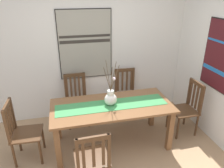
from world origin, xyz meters
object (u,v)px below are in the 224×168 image
(chair_1, at_px, (187,107))
(chair_4, at_px, (126,93))
(chair_2, at_px, (92,159))
(chair_0, at_px, (77,99))
(centerpiece_vase, at_px, (111,98))
(dining_table, at_px, (112,111))
(painting_on_back_wall, at_px, (85,45))
(painting_on_side_wall, at_px, (223,57))
(chair_3, at_px, (22,131))

(chair_1, xyz_separation_m, chair_4, (-0.85, 0.81, -0.00))
(chair_2, relative_size, chair_4, 0.96)
(chair_0, height_order, chair_2, chair_0)
(centerpiece_vase, height_order, chair_4, centerpiece_vase)
(centerpiece_vase, height_order, chair_1, centerpiece_vase)
(chair_1, distance_m, chair_4, 1.18)
(dining_table, xyz_separation_m, chair_4, (0.49, 0.84, -0.14))
(chair_1, bearing_deg, chair_4, 136.41)
(painting_on_back_wall, bearing_deg, chair_4, -17.73)
(dining_table, height_order, painting_on_side_wall, painting_on_side_wall)
(painting_on_back_wall, bearing_deg, chair_3, -135.13)
(centerpiece_vase, distance_m, chair_4, 1.05)
(centerpiece_vase, xyz_separation_m, painting_on_side_wall, (1.69, -0.17, 0.57))
(chair_2, relative_size, painting_on_side_wall, 0.83)
(painting_on_side_wall, bearing_deg, chair_2, -163.89)
(chair_3, bearing_deg, centerpiece_vase, 1.00)
(chair_4, bearing_deg, chair_2, -119.73)
(chair_0, distance_m, chair_4, 0.98)
(painting_on_side_wall, bearing_deg, dining_table, 174.17)
(chair_4, bearing_deg, painting_on_back_wall, 162.27)
(chair_3, relative_size, painting_on_side_wall, 0.88)
(painting_on_side_wall, bearing_deg, chair_0, 155.78)
(chair_1, bearing_deg, chair_2, -155.49)
(centerpiece_vase, xyz_separation_m, chair_1, (1.36, 0.03, -0.37))
(centerpiece_vase, xyz_separation_m, chair_4, (0.51, 0.84, -0.37))
(chair_3, xyz_separation_m, painting_on_back_wall, (1.10, 1.10, 0.94))
(dining_table, xyz_separation_m, painting_on_back_wall, (-0.24, 1.08, 0.80))
(chair_2, bearing_deg, chair_0, 91.79)
(dining_table, bearing_deg, painting_on_back_wall, 102.43)
(dining_table, xyz_separation_m, chair_1, (1.35, 0.03, -0.14))
(chair_0, xyz_separation_m, chair_4, (0.98, 0.04, -0.01))
(centerpiece_vase, distance_m, painting_on_back_wall, 1.24)
(chair_2, bearing_deg, centerpiece_vase, 61.88)
(centerpiece_vase, bearing_deg, chair_1, 1.16)
(chair_2, distance_m, chair_3, 1.18)
(chair_2, bearing_deg, dining_table, 60.92)
(chair_2, xyz_separation_m, painting_on_side_wall, (2.11, 0.61, 0.96))
(chair_1, height_order, chair_3, chair_1)
(chair_0, xyz_separation_m, painting_on_side_wall, (2.16, -0.97, 0.94))
(chair_0, distance_m, chair_2, 1.58)
(chair_0, xyz_separation_m, chair_2, (0.05, -1.58, -0.02))
(dining_table, distance_m, chair_0, 0.95)
(chair_3, height_order, painting_on_side_wall, painting_on_side_wall)
(chair_4, bearing_deg, chair_0, -177.51)
(centerpiece_vase, relative_size, painting_on_side_wall, 0.65)
(chair_1, relative_size, chair_4, 1.01)
(dining_table, relative_size, chair_2, 2.06)
(chair_4, height_order, painting_on_back_wall, painting_on_back_wall)
(painting_on_back_wall, height_order, painting_on_side_wall, painting_on_back_wall)
(dining_table, bearing_deg, centerpiece_vase, 167.41)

